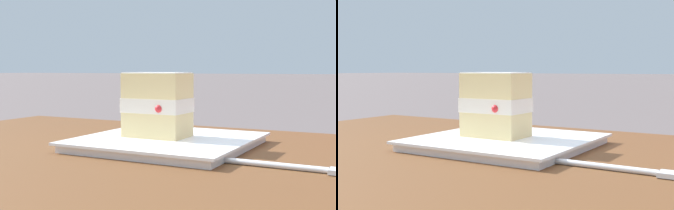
% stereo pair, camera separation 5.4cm
% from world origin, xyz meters
% --- Properties ---
extents(dessert_plate, '(0.27, 0.27, 0.02)m').
position_xyz_m(dessert_plate, '(0.11, -0.20, 0.69)').
color(dessert_plate, white).
rests_on(dessert_plate, patio_table).
extents(cake_slice, '(0.10, 0.08, 0.11)m').
position_xyz_m(cake_slice, '(0.13, -0.20, 0.75)').
color(cake_slice, '#EAD18C').
rests_on(cake_slice, dessert_plate).
extents(dessert_fork, '(0.17, 0.02, 0.01)m').
position_xyz_m(dessert_fork, '(-0.11, -0.12, 0.69)').
color(dessert_fork, silver).
rests_on(dessert_fork, patio_table).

